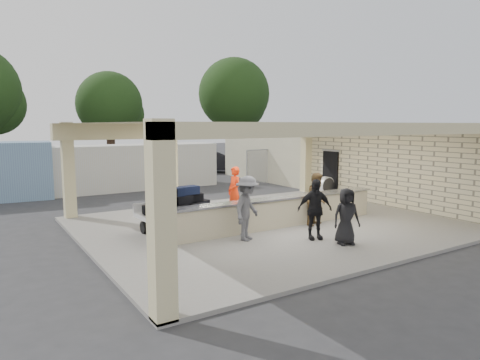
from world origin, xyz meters
TOP-DOWN VIEW (x-y plane):
  - ground at (0.00, 0.00)m, footprint 120.00×120.00m
  - pavilion at (0.21, 0.66)m, footprint 12.01×10.00m
  - baggage_counter at (0.00, -0.50)m, footprint 8.20×0.58m
  - luggage_cart at (-3.11, 0.52)m, footprint 2.51×1.63m
  - drum_fan at (5.50, 3.00)m, footprint 0.87×0.47m
  - baggage_handler at (-0.30, 1.75)m, footprint 0.37×0.67m
  - passenger_a at (1.26, -1.00)m, footprint 0.94×0.67m
  - passenger_b at (-0.04, -2.31)m, footprint 1.11×0.73m
  - passenger_c at (-1.78, -1.35)m, footprint 1.26×1.02m
  - passenger_d at (0.34, -3.19)m, footprint 0.84×0.56m
  - car_white_a at (9.54, 12.91)m, footprint 5.15×3.32m
  - car_white_b at (10.97, 14.27)m, footprint 4.41×3.19m
  - car_dark at (6.61, 15.79)m, footprint 5.03×3.91m
  - container_white at (-2.03, 10.97)m, footprint 11.04×2.21m
  - fence at (11.00, 9.00)m, footprint 12.06×0.06m
  - tree_mid at (2.32, 26.16)m, footprint 6.00×5.60m
  - tree_right at (14.32, 25.16)m, footprint 7.20×7.00m
  - adjacent_building at (9.50, 10.00)m, footprint 6.00×8.00m

SIDE VIEW (x-z plane):
  - ground at x=0.00m, z-range 0.00..0.00m
  - baggage_counter at x=0.00m, z-range 0.10..1.08m
  - drum_fan at x=5.50m, z-range 0.13..1.08m
  - car_white_b at x=10.97m, z-range 0.00..1.31m
  - car_white_a at x=9.54m, z-range 0.00..1.36m
  - car_dark at x=6.61m, z-range 0.00..1.61m
  - luggage_cart at x=-3.11m, z-range 0.18..1.61m
  - passenger_d at x=0.34m, z-range 0.10..1.70m
  - passenger_a at x=1.26m, z-range 0.10..1.87m
  - passenger_b at x=-0.04m, z-range 0.10..1.88m
  - baggage_handler at x=-0.30m, z-range 0.10..1.92m
  - passenger_c at x=-1.78m, z-range 0.10..1.99m
  - fence at x=11.00m, z-range 0.04..2.07m
  - container_white at x=-2.03m, z-range 0.00..2.39m
  - pavilion at x=0.21m, z-range -0.43..3.12m
  - adjacent_building at x=9.50m, z-range 0.00..3.20m
  - tree_mid at x=2.32m, z-range 0.96..8.96m
  - tree_right at x=14.32m, z-range 1.21..11.21m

